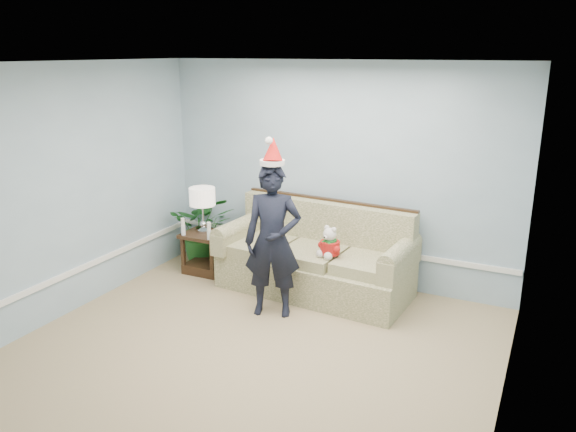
# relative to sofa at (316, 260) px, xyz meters

# --- Properties ---
(room_shell) EXTENTS (4.54, 5.04, 2.74)m
(room_shell) POSITION_rel_sofa_xyz_m (0.03, -2.03, 0.98)
(room_shell) COLOR tan
(room_shell) RESTS_ON ground
(wainscot_trim) EXTENTS (4.49, 4.99, 0.06)m
(wainscot_trim) POSITION_rel_sofa_xyz_m (-1.15, -0.86, 0.08)
(wainscot_trim) COLOR white
(wainscot_trim) RESTS_ON room_shell
(sofa) EXTENTS (2.32, 1.12, 1.06)m
(sofa) POSITION_rel_sofa_xyz_m (0.00, 0.00, 0.00)
(sofa) COLOR #4E5A2A
(sofa) RESTS_ON room_shell
(side_table) EXTENTS (0.56, 0.47, 0.53)m
(side_table) POSITION_rel_sofa_xyz_m (-1.52, -0.11, -0.17)
(side_table) COLOR #352413
(side_table) RESTS_ON room_shell
(table_lamp) EXTENTS (0.33, 0.33, 0.59)m
(table_lamp) POSITION_rel_sofa_xyz_m (-1.56, -0.08, 0.61)
(table_lamp) COLOR silver
(table_lamp) RESTS_ON side_table
(candle_pair) EXTENTS (0.45, 0.06, 0.22)m
(candle_pair) POSITION_rel_sofa_xyz_m (-1.53, -0.29, 0.26)
(candle_pair) COLOR silver
(candle_pair) RESTS_ON side_table
(houseplant) EXTENTS (1.10, 1.04, 0.96)m
(houseplant) POSITION_rel_sofa_xyz_m (-1.77, 0.25, 0.11)
(houseplant) COLOR #1E5E21
(houseplant) RESTS_ON room_shell
(man) EXTENTS (0.71, 0.58, 1.68)m
(man) POSITION_rel_sofa_xyz_m (-0.18, -0.79, 0.46)
(man) COLOR black
(man) RESTS_ON room_shell
(santa_hat) EXTENTS (0.34, 0.36, 0.31)m
(santa_hat) POSITION_rel_sofa_xyz_m (-0.18, -0.78, 1.43)
(santa_hat) COLOR silver
(santa_hat) RESTS_ON man
(teddy_bear) EXTENTS (0.29, 0.29, 0.37)m
(teddy_bear) POSITION_rel_sofa_xyz_m (0.27, -0.26, 0.31)
(teddy_bear) COLOR silver
(teddy_bear) RESTS_ON sofa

